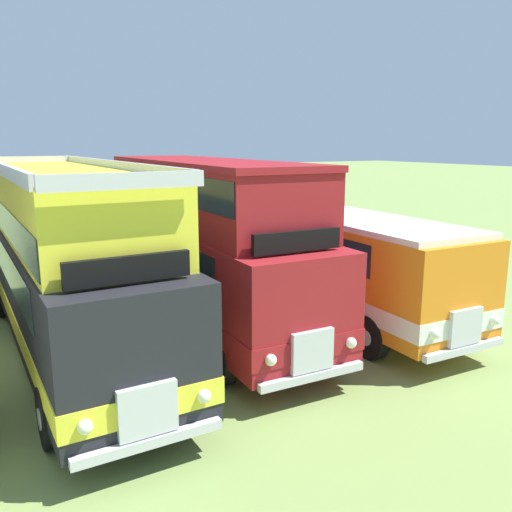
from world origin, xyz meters
name	(u,v)px	position (x,y,z in m)	size (l,w,h in m)	color
bus_fourth_in_row	(65,255)	(1.81, -0.01, 2.36)	(2.81, 11.43, 4.52)	black
bus_fifth_in_row	(206,237)	(5.44, 0.12, 2.47)	(2.75, 10.25, 4.49)	maroon
bus_sixth_in_row	(319,250)	(9.06, 0.02, 1.76)	(2.79, 11.13, 2.99)	orange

